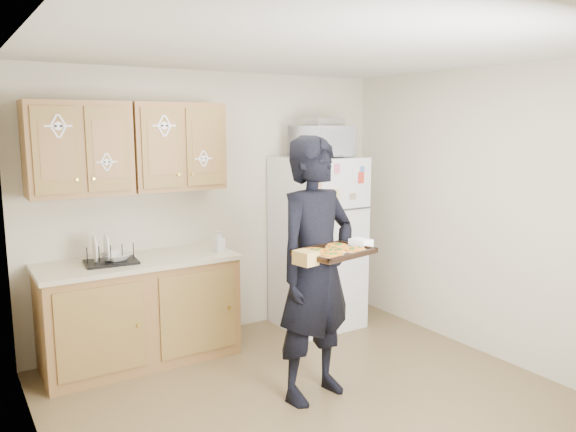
{
  "coord_description": "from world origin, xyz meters",
  "views": [
    {
      "loc": [
        -2.22,
        -3.06,
        2.02
      ],
      "look_at": [
        -0.01,
        0.45,
        1.34
      ],
      "focal_mm": 35.0,
      "sensor_mm": 36.0,
      "label": 1
    }
  ],
  "objects": [
    {
      "name": "baking_tray",
      "position": [
        0.01,
        -0.11,
        1.16
      ],
      "size": [
        0.54,
        0.44,
        0.04
      ],
      "primitive_type": "cube",
      "rotation": [
        0.0,
        0.0,
        0.19
      ],
      "color": "black",
      "rests_on": "person"
    },
    {
      "name": "pizza_back_right",
      "position": [
        0.1,
        -0.01,
        1.18
      ],
      "size": [
        0.16,
        0.16,
        0.02
      ],
      "primitive_type": "cylinder",
      "color": "orange",
      "rests_on": "baking_tray"
    },
    {
      "name": "cereal_box",
      "position": [
        1.47,
        1.67,
        0.16
      ],
      "size": [
        0.2,
        0.07,
        0.32
      ],
      "primitive_type": "cube",
      "color": "#E8BB51",
      "rests_on": "floor"
    },
    {
      "name": "foil_pan",
      "position": [
        1.0,
        1.41,
        2.04
      ],
      "size": [
        0.36,
        0.26,
        0.07
      ],
      "primitive_type": "cube",
      "rotation": [
        0.0,
        0.0,
        0.08
      ],
      "color": "silver",
      "rests_on": "microwave"
    },
    {
      "name": "ceiling",
      "position": [
        0.0,
        0.0,
        2.5
      ],
      "size": [
        3.6,
        3.6,
        0.0
      ],
      "primitive_type": "plane",
      "color": "silver",
      "rests_on": "wall_back"
    },
    {
      "name": "pizza_center",
      "position": [
        0.01,
        -0.11,
        1.18
      ],
      "size": [
        0.16,
        0.16,
        0.02
      ],
      "primitive_type": "cylinder",
      "color": "orange",
      "rests_on": "baking_tray"
    },
    {
      "name": "pizza_front_right",
      "position": [
        0.13,
        -0.17,
        1.18
      ],
      "size": [
        0.16,
        0.16,
        0.02
      ],
      "primitive_type": "cylinder",
      "color": "orange",
      "rests_on": "baking_tray"
    },
    {
      "name": "pizza_front_left",
      "position": [
        -0.09,
        -0.21,
        1.18
      ],
      "size": [
        0.16,
        0.16,
        0.02
      ],
      "primitive_type": "cylinder",
      "color": "orange",
      "rests_on": "baking_tray"
    },
    {
      "name": "upper_cab_left",
      "position": [
        -1.25,
        1.61,
        1.83
      ],
      "size": [
        0.8,
        0.33,
        0.75
      ],
      "primitive_type": "cube",
      "color": "brown",
      "rests_on": "wall_back"
    },
    {
      "name": "soap_bottle",
      "position": [
        -0.15,
        1.39,
        0.99
      ],
      "size": [
        0.1,
        0.1,
        0.19
      ],
      "primitive_type": "imported",
      "rotation": [
        0.0,
        0.0,
        0.2
      ],
      "color": "silver",
      "rests_on": "countertop"
    },
    {
      "name": "wall_back",
      "position": [
        0.0,
        1.8,
        1.25
      ],
      "size": [
        3.6,
        0.04,
        2.5
      ],
      "primitive_type": "cube",
      "color": "beige",
      "rests_on": "floor"
    },
    {
      "name": "countertop",
      "position": [
        -0.85,
        1.48,
        0.88
      ],
      "size": [
        1.64,
        0.64,
        0.04
      ],
      "primitive_type": "cube",
      "color": "beige",
      "rests_on": "base_cabinet"
    },
    {
      "name": "person",
      "position": [
        0.06,
        0.19,
        0.97
      ],
      "size": [
        0.78,
        0.59,
        1.94
      ],
      "primitive_type": "imported",
      "rotation": [
        0.0,
        0.0,
        0.19
      ],
      "color": "black",
      "rests_on": "floor"
    },
    {
      "name": "base_cabinet",
      "position": [
        -0.85,
        1.48,
        0.43
      ],
      "size": [
        1.6,
        0.6,
        0.86
      ],
      "primitive_type": "cube",
      "color": "brown",
      "rests_on": "floor"
    },
    {
      "name": "wall_left",
      "position": [
        -1.8,
        0.0,
        1.25
      ],
      "size": [
        0.04,
        3.6,
        2.5
      ],
      "primitive_type": "cube",
      "color": "beige",
      "rests_on": "floor"
    },
    {
      "name": "bowl",
      "position": [
        -1.03,
        1.47,
        0.95
      ],
      "size": [
        0.28,
        0.28,
        0.06
      ],
      "primitive_type": "imported",
      "rotation": [
        0.0,
        0.0,
        0.27
      ],
      "color": "silver",
      "rests_on": "dish_rack"
    },
    {
      "name": "microwave",
      "position": [
        0.95,
        1.38,
        1.85
      ],
      "size": [
        0.55,
        0.38,
        0.3
      ],
      "primitive_type": "imported",
      "rotation": [
        0.0,
        0.0,
        -0.01
      ],
      "color": "silver",
      "rests_on": "refrigerator"
    },
    {
      "name": "upper_cab_right",
      "position": [
        -0.43,
        1.61,
        1.83
      ],
      "size": [
        0.8,
        0.33,
        0.75
      ],
      "primitive_type": "cube",
      "color": "brown",
      "rests_on": "wall_back"
    },
    {
      "name": "refrigerator",
      "position": [
        0.95,
        1.43,
        0.85
      ],
      "size": [
        0.75,
        0.7,
        1.7
      ],
      "primitive_type": "cube",
      "color": "silver",
      "rests_on": "floor"
    },
    {
      "name": "dish_rack",
      "position": [
        -1.08,
        1.47,
        0.98
      ],
      "size": [
        0.43,
        0.34,
        0.16
      ],
      "primitive_type": "cube",
      "rotation": [
        0.0,
        0.0,
        -0.08
      ],
      "color": "black",
      "rests_on": "countertop"
    },
    {
      "name": "floor",
      "position": [
        0.0,
        0.0,
        0.0
      ],
      "size": [
        3.6,
        3.6,
        0.0
      ],
      "primitive_type": "plane",
      "color": "brown",
      "rests_on": "ground"
    },
    {
      "name": "pizza_back_left",
      "position": [
        -0.12,
        -0.05,
        1.18
      ],
      "size": [
        0.16,
        0.16,
        0.02
      ],
      "primitive_type": "cylinder",
      "color": "orange",
      "rests_on": "baking_tray"
    },
    {
      "name": "wall_right",
      "position": [
        1.8,
        0.0,
        1.25
      ],
      "size": [
        0.04,
        3.6,
        2.5
      ],
      "primitive_type": "cube",
      "color": "beige",
      "rests_on": "floor"
    }
  ]
}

